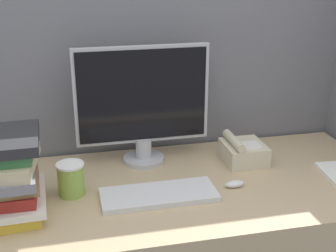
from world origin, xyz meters
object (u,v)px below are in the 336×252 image
(book_stack, at_px, (7,176))
(keyboard, at_px, (159,195))
(mouse, at_px, (234,184))
(coffee_cup, at_px, (71,179))
(monitor, at_px, (143,105))
(desk_telephone, at_px, (243,151))

(book_stack, bearing_deg, keyboard, -1.34)
(mouse, height_order, coffee_cup, coffee_cup)
(mouse, bearing_deg, coffee_cup, 172.28)
(monitor, relative_size, desk_telephone, 3.04)
(keyboard, height_order, coffee_cup, coffee_cup)
(keyboard, relative_size, desk_telephone, 2.33)
(book_stack, height_order, desk_telephone, book_stack)
(book_stack, bearing_deg, desk_telephone, 12.79)
(mouse, height_order, book_stack, book_stack)
(book_stack, distance_m, desk_telephone, 0.95)
(coffee_cup, bearing_deg, mouse, -7.72)
(keyboard, height_order, book_stack, book_stack)
(monitor, distance_m, keyboard, 0.40)
(coffee_cup, bearing_deg, monitor, 36.33)
(book_stack, xyz_separation_m, desk_telephone, (0.93, 0.21, -0.09))
(monitor, distance_m, mouse, 0.49)
(keyboard, relative_size, book_stack, 1.33)
(keyboard, bearing_deg, book_stack, 178.66)
(keyboard, bearing_deg, desk_telephone, 28.39)
(mouse, bearing_deg, desk_telephone, 61.42)
(mouse, distance_m, desk_telephone, 0.24)
(desk_telephone, bearing_deg, coffee_cup, -169.77)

